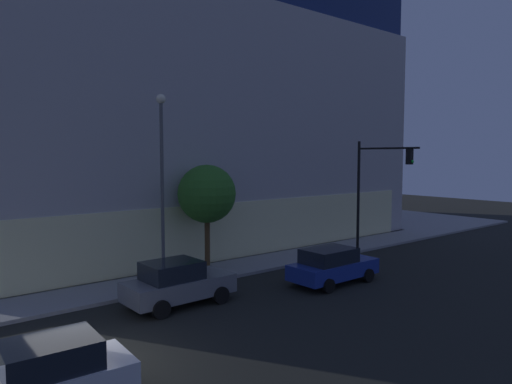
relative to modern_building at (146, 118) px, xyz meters
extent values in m
plane|color=black|center=(-12.89, -22.71, -9.21)|extent=(120.00, 120.00, 0.00)
cube|color=#4C4C51|center=(0.00, 0.05, -9.14)|extent=(30.74, 29.05, 0.15)
cube|color=#F3ECAA|center=(0.00, -14.08, -7.44)|extent=(27.31, 0.60, 3.24)
cube|color=#B1ACAA|center=(0.00, 0.05, -1.49)|extent=(30.34, 28.65, 15.15)
cube|color=navy|center=(0.00, 0.05, 7.73)|extent=(29.73, 28.08, 3.29)
cylinder|color=black|center=(6.35, -16.96, -5.65)|extent=(0.18, 0.18, 6.82)
cylinder|color=black|center=(6.50, -18.97, -2.71)|extent=(0.42, 4.04, 0.12)
cube|color=black|center=(6.60, -20.38, -3.21)|extent=(0.34, 0.34, 0.90)
sphere|color=green|center=(6.62, -20.56, -3.49)|extent=(0.18, 0.18, 0.18)
cylinder|color=#545454|center=(-7.05, -16.37, -4.90)|extent=(0.16, 0.16, 8.32)
sphere|color=#F9EFC6|center=(-7.05, -16.37, -0.59)|extent=(0.44, 0.44, 0.44)
cylinder|color=#52391E|center=(-4.19, -15.70, -7.67)|extent=(0.28, 0.28, 2.78)
sphere|color=#2F6B21|center=(-4.19, -15.70, -5.09)|extent=(2.98, 2.98, 2.98)
cube|color=black|center=(-14.13, -24.33, -7.85)|extent=(2.17, 1.69, 0.70)
cylinder|color=black|center=(-13.07, -23.48, -8.90)|extent=(0.62, 0.26, 0.62)
cube|color=slate|center=(-7.87, -19.31, -8.48)|extent=(4.47, 2.06, 0.76)
cube|color=black|center=(-8.20, -19.32, -7.74)|extent=(2.22, 1.80, 0.72)
cube|color=#F9F4CC|center=(-5.73, -18.67, -8.48)|extent=(0.13, 0.20, 0.12)
cube|color=#F9F4CC|center=(-5.69, -19.83, -8.48)|extent=(0.13, 0.20, 0.12)
cylinder|color=black|center=(-6.53, -18.31, -8.86)|extent=(0.71, 0.26, 0.71)
cylinder|color=black|center=(-6.47, -20.24, -8.86)|extent=(0.71, 0.26, 0.71)
cylinder|color=black|center=(-9.27, -18.38, -8.86)|extent=(0.71, 0.26, 0.71)
cylinder|color=black|center=(-9.21, -20.32, -8.86)|extent=(0.71, 0.26, 0.71)
cube|color=navy|center=(-0.54, -21.06, -8.53)|extent=(4.57, 1.92, 0.72)
cube|color=black|center=(-0.88, -21.06, -7.84)|extent=(2.48, 1.72, 0.67)
cube|color=#F9F4CC|center=(1.68, -20.48, -8.53)|extent=(0.12, 0.20, 0.12)
cube|color=#F9F4CC|center=(1.69, -21.61, -8.53)|extent=(0.12, 0.20, 0.12)
cylinder|color=black|center=(0.86, -20.11, -8.89)|extent=(0.65, 0.24, 0.64)
cylinder|color=black|center=(0.88, -22.00, -8.89)|extent=(0.65, 0.24, 0.64)
cylinder|color=black|center=(-1.96, -20.13, -8.89)|extent=(0.65, 0.24, 0.64)
cylinder|color=black|center=(-1.95, -22.02, -8.89)|extent=(0.65, 0.24, 0.64)
camera|label=1|loc=(-16.97, -35.59, -3.19)|focal=32.43mm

